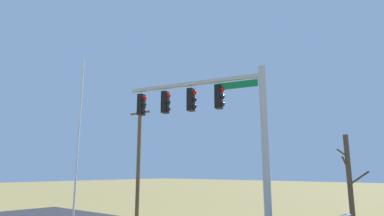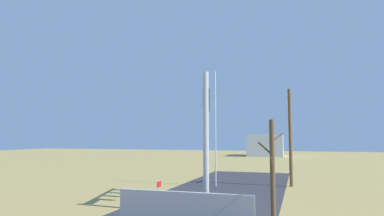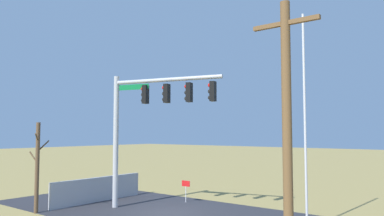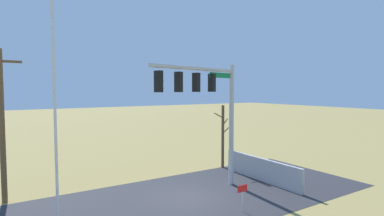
{
  "view_description": "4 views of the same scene",
  "coord_description": "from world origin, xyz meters",
  "px_view_note": "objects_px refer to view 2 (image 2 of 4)",
  "views": [
    {
      "loc": [
        8.63,
        -10.21,
        2.99
      ],
      "look_at": [
        0.06,
        0.18,
        5.62
      ],
      "focal_mm": 29.97,
      "sensor_mm": 36.0,
      "label": 1
    },
    {
      "loc": [
        19.23,
        5.0,
        3.7
      ],
      "look_at": [
        0.41,
        -0.91,
        5.44
      ],
      "focal_mm": 31.72,
      "sensor_mm": 36.0,
      "label": 2
    },
    {
      "loc": [
        -12.13,
        13.72,
        3.94
      ],
      "look_at": [
        -0.8,
        -0.85,
        5.17
      ],
      "focal_mm": 34.44,
      "sensor_mm": 36.0,
      "label": 3
    },
    {
      "loc": [
        -8.11,
        -12.86,
        5.57
      ],
      "look_at": [
        -0.36,
        -0.63,
        4.67
      ],
      "focal_mm": 28.35,
      "sensor_mm": 36.0,
      "label": 4
    }
  ],
  "objects_px": {
    "flagpole": "(215,128)",
    "utility_pole": "(290,135)",
    "signal_mast": "(206,114)",
    "bare_tree": "(273,173)",
    "open_sign": "(159,187)",
    "distant_building": "(266,145)"
  },
  "relations": [
    {
      "from": "flagpole",
      "to": "bare_tree",
      "type": "bearing_deg",
      "value": 23.79
    },
    {
      "from": "flagpole",
      "to": "distant_building",
      "type": "xyz_separation_m",
      "value": [
        -45.9,
        -0.39,
        -2.25
      ]
    },
    {
      "from": "signal_mast",
      "to": "utility_pole",
      "type": "bearing_deg",
      "value": 156.0
    },
    {
      "from": "signal_mast",
      "to": "open_sign",
      "type": "relative_size",
      "value": 5.71
    },
    {
      "from": "flagpole",
      "to": "utility_pole",
      "type": "xyz_separation_m",
      "value": [
        -1.61,
        5.55,
        -0.55
      ]
    },
    {
      "from": "signal_mast",
      "to": "distant_building",
      "type": "distance_m",
      "value": 53.81
    },
    {
      "from": "open_sign",
      "to": "utility_pole",
      "type": "bearing_deg",
      "value": 142.35
    },
    {
      "from": "signal_mast",
      "to": "open_sign",
      "type": "height_order",
      "value": "signal_mast"
    },
    {
      "from": "flagpole",
      "to": "utility_pole",
      "type": "height_order",
      "value": "flagpole"
    },
    {
      "from": "signal_mast",
      "to": "flagpole",
      "type": "relative_size",
      "value": 0.78
    },
    {
      "from": "bare_tree",
      "to": "flagpole",
      "type": "bearing_deg",
      "value": -156.21
    },
    {
      "from": "flagpole",
      "to": "distant_building",
      "type": "height_order",
      "value": "flagpole"
    },
    {
      "from": "flagpole",
      "to": "utility_pole",
      "type": "distance_m",
      "value": 5.8
    },
    {
      "from": "bare_tree",
      "to": "distant_building",
      "type": "bearing_deg",
      "value": -174.52
    },
    {
      "from": "signal_mast",
      "to": "utility_pole",
      "type": "xyz_separation_m",
      "value": [
        -9.42,
        4.19,
        -1.08
      ]
    },
    {
      "from": "signal_mast",
      "to": "bare_tree",
      "type": "distance_m",
      "value": 6.01
    },
    {
      "from": "flagpole",
      "to": "signal_mast",
      "type": "bearing_deg",
      "value": 9.83
    },
    {
      "from": "flagpole",
      "to": "bare_tree",
      "type": "relative_size",
      "value": 2.01
    },
    {
      "from": "utility_pole",
      "to": "open_sign",
      "type": "relative_size",
      "value": 6.16
    },
    {
      "from": "signal_mast",
      "to": "flagpole",
      "type": "bearing_deg",
      "value": -170.17
    },
    {
      "from": "signal_mast",
      "to": "utility_pole",
      "type": "relative_size",
      "value": 0.93
    },
    {
      "from": "signal_mast",
      "to": "bare_tree",
      "type": "height_order",
      "value": "signal_mast"
    }
  ]
}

